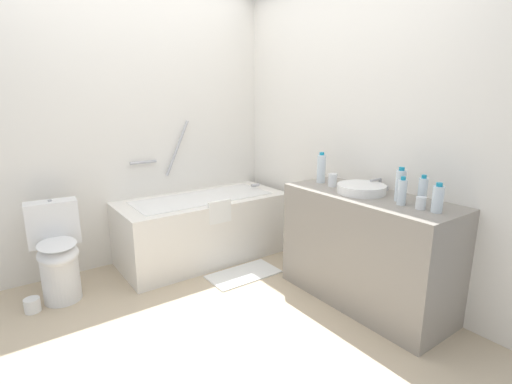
# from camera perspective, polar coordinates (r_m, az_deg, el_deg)

# --- Properties ---
(ground_plane) EXTENTS (3.72, 3.72, 0.00)m
(ground_plane) POSITION_cam_1_polar(r_m,az_deg,el_deg) (2.91, -7.51, -17.85)
(ground_plane) COLOR #C1AD8E
(wall_back_tiled) EXTENTS (3.12, 0.10, 2.56)m
(wall_back_tiled) POSITION_cam_1_polar(r_m,az_deg,el_deg) (3.73, -18.20, 9.49)
(wall_back_tiled) COLOR white
(wall_back_tiled) RESTS_ON ground_plane
(wall_right_mirror) EXTENTS (0.10, 2.99, 2.56)m
(wall_right_mirror) POSITION_cam_1_polar(r_m,az_deg,el_deg) (3.37, 13.58, 9.38)
(wall_right_mirror) COLOR white
(wall_right_mirror) RESTS_ON ground_plane
(bathtub) EXTENTS (1.58, 0.71, 1.31)m
(bathtub) POSITION_cam_1_polar(r_m,az_deg,el_deg) (3.75, -7.82, -4.96)
(bathtub) COLOR white
(bathtub) RESTS_ON ground_plane
(toilet) EXTENTS (0.38, 0.54, 0.76)m
(toilet) POSITION_cam_1_polar(r_m,az_deg,el_deg) (3.33, -27.45, -8.07)
(toilet) COLOR white
(toilet) RESTS_ON ground_plane
(vanity_counter) EXTENTS (0.53, 1.29, 0.84)m
(vanity_counter) POSITION_cam_1_polar(r_m,az_deg,el_deg) (3.01, 16.02, -8.20)
(vanity_counter) COLOR gray
(vanity_counter) RESTS_ON ground_plane
(sink_basin) EXTENTS (0.35, 0.35, 0.06)m
(sink_basin) POSITION_cam_1_polar(r_m,az_deg,el_deg) (2.92, 15.42, 0.47)
(sink_basin) COLOR white
(sink_basin) RESTS_ON vanity_counter
(sink_faucet) EXTENTS (0.13, 0.15, 0.09)m
(sink_faucet) POSITION_cam_1_polar(r_m,az_deg,el_deg) (3.08, 17.80, 1.11)
(sink_faucet) COLOR #A5A5AA
(sink_faucet) RESTS_ON vanity_counter
(water_bottle_0) EXTENTS (0.07, 0.07, 0.23)m
(water_bottle_0) POSITION_cam_1_polar(r_m,az_deg,el_deg) (2.77, 20.68, 0.95)
(water_bottle_0) COLOR silver
(water_bottle_0) RESTS_ON vanity_counter
(water_bottle_1) EXTENTS (0.06, 0.06, 0.20)m
(water_bottle_1) POSITION_cam_1_polar(r_m,az_deg,el_deg) (2.71, 23.54, 0.09)
(water_bottle_1) COLOR silver
(water_bottle_1) RESTS_ON vanity_counter
(water_bottle_2) EXTENTS (0.07, 0.07, 0.25)m
(water_bottle_2) POSITION_cam_1_polar(r_m,az_deg,el_deg) (3.20, 9.64, 3.50)
(water_bottle_2) COLOR silver
(water_bottle_2) RESTS_ON vanity_counter
(water_bottle_3) EXTENTS (0.06, 0.06, 0.19)m
(water_bottle_3) POSITION_cam_1_polar(r_m,az_deg,el_deg) (2.68, 20.91, 0.02)
(water_bottle_3) COLOR silver
(water_bottle_3) RESTS_ON vanity_counter
(water_bottle_4) EXTENTS (0.07, 0.07, 0.19)m
(water_bottle_4) POSITION_cam_1_polar(r_m,az_deg,el_deg) (2.59, 25.43, -0.92)
(water_bottle_4) COLOR silver
(water_bottle_4) RESTS_ON vanity_counter
(drinking_glass_0) EXTENTS (0.07, 0.07, 0.10)m
(drinking_glass_0) POSITION_cam_1_polar(r_m,az_deg,el_deg) (3.08, 11.33, 1.75)
(drinking_glass_0) COLOR white
(drinking_glass_0) RESTS_ON vanity_counter
(drinking_glass_1) EXTENTS (0.06, 0.06, 0.08)m
(drinking_glass_1) POSITION_cam_1_polar(r_m,az_deg,el_deg) (2.63, 23.33, -1.52)
(drinking_glass_1) COLOR white
(drinking_glass_1) RESTS_ON vanity_counter
(bath_mat) EXTENTS (0.63, 0.33, 0.01)m
(bath_mat) POSITION_cam_1_polar(r_m,az_deg,el_deg) (3.46, -1.87, -12.12)
(bath_mat) COLOR white
(bath_mat) RESTS_ON ground_plane
(toilet_paper_roll) EXTENTS (0.11, 0.11, 0.10)m
(toilet_paper_roll) POSITION_cam_1_polar(r_m,az_deg,el_deg) (3.34, -30.34, -14.33)
(toilet_paper_roll) COLOR white
(toilet_paper_roll) RESTS_ON ground_plane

